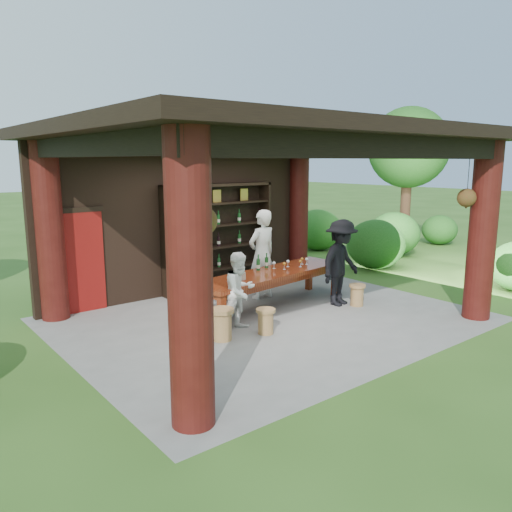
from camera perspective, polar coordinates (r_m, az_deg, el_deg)
ground at (r=9.54m, az=1.51°, el=-7.15°), size 90.00×90.00×0.00m
pavilion at (r=9.43m, az=-0.17°, el=5.88°), size 7.50×6.00×3.60m
wine_shelf at (r=11.48m, az=-4.29°, el=2.18°), size 2.78×0.42×2.44m
tasting_table at (r=10.07m, az=1.79°, el=-2.43°), size 3.70×1.37×0.75m
stool_near_left at (r=8.67m, az=1.11°, el=-7.39°), size 0.34×0.34×0.44m
stool_near_right at (r=10.51m, az=11.48°, el=-4.33°), size 0.34×0.34×0.45m
stool_far_left at (r=8.38m, az=-3.92°, el=-7.69°), size 0.41×0.41×0.54m
host at (r=10.74m, az=0.69°, el=0.20°), size 0.73×0.51×1.93m
guest_woman at (r=8.76m, az=-1.84°, el=-4.04°), size 0.75×0.63×1.39m
guest_man at (r=10.37m, az=9.68°, el=-0.75°), size 1.25×0.86×1.78m
table_bottles at (r=10.25m, az=0.59°, el=-0.66°), size 0.38×0.17×0.31m
table_glasses at (r=10.52m, az=4.22°, el=-0.82°), size 0.89×0.29×0.15m
napkin_basket at (r=9.33m, az=-2.14°, el=-2.34°), size 0.28×0.21×0.14m
shrubs at (r=12.52m, az=8.56°, el=-0.33°), size 18.13×8.75×1.36m
trees at (r=12.69m, az=10.27°, el=12.57°), size 20.10×11.18×4.80m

